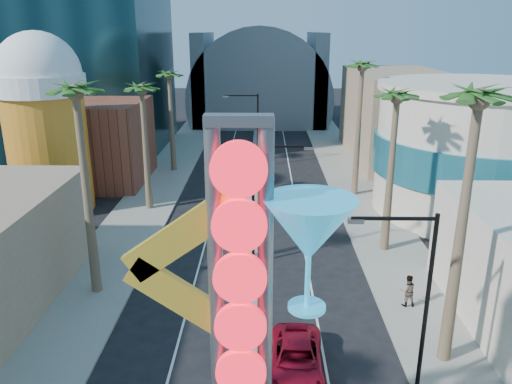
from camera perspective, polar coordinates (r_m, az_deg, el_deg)
name	(u,v)px	position (r m, az deg, el deg)	size (l,w,h in m)	color
sidewalk_west	(156,190)	(48.02, -11.35, 0.21)	(5.00, 100.00, 0.15)	gray
sidewalk_east	(358,191)	(47.77, 11.54, 0.10)	(5.00, 100.00, 0.15)	gray
median	(257,181)	(49.80, 0.11, 1.23)	(1.60, 84.00, 0.15)	gray
brick_filler_west	(94,142)	(51.55, -18.05, 5.42)	(10.00, 10.00, 8.00)	brown
filler_east	(397,116)	(60.41, 15.78, 8.37)	(10.00, 20.00, 10.00)	#94765F
beer_mug	(44,117)	(43.90, -23.05, 7.89)	(7.00, 7.00, 14.50)	#C4821A
turquoise_building	(478,150)	(44.27, 24.03, 4.39)	(16.60, 16.60, 10.60)	beige
canopy	(260,95)	(82.27, 0.44, 11.02)	(22.00, 16.00, 22.00)	slate
neon_sign	(269,298)	(14.56, 1.52, -11.99)	(6.53, 2.60, 12.55)	gray
streetlight_0	(262,192)	(31.19, 0.68, 0.00)	(3.79, 0.25, 8.00)	black
streetlight_1	(253,123)	(54.51, -0.38, 7.92)	(3.79, 0.25, 8.00)	black
streetlight_2	(417,289)	(21.06, 17.89, -10.47)	(3.45, 0.25, 8.00)	black
palm_1	(77,106)	(27.64, -19.80, 9.25)	(2.40, 2.40, 12.70)	brown
palm_2	(142,97)	(41.10, -12.90, 10.58)	(2.40, 2.40, 11.20)	brown
palm_3	(169,81)	(52.76, -9.87, 12.36)	(2.40, 2.40, 11.20)	brown
palm_5	(477,118)	(21.59, 23.89, 7.72)	(2.40, 2.40, 13.20)	brown
palm_6	(396,107)	(33.05, 15.75, 9.37)	(2.40, 2.40, 11.70)	brown
palm_7	(362,75)	(44.58, 12.00, 12.94)	(2.40, 2.40, 12.70)	brown
red_pickup	(296,359)	(23.32, 4.64, -18.51)	(2.34, 5.07, 1.41)	#A40C23
pedestrian_b	(408,291)	(28.84, 16.94, -10.72)	(0.88, 0.69, 1.81)	gray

